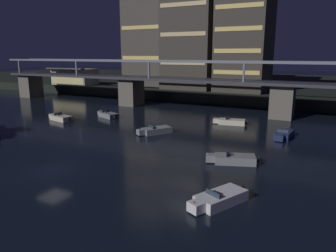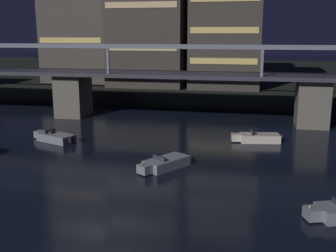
# 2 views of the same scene
# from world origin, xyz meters

# --- Properties ---
(far_riverbank) EXTENTS (240.00, 80.00, 2.20)m
(far_riverbank) POSITION_xyz_m (0.00, 83.92, 1.10)
(far_riverbank) COLOR black
(far_riverbank) RESTS_ON ground
(river_bridge) EXTENTS (96.39, 6.40, 9.38)m
(river_bridge) POSITION_xyz_m (0.00, 35.91, 4.30)
(river_bridge) COLOR #605B51
(river_bridge) RESTS_ON ground
(tower_central) EXTENTS (10.91, 13.40, 23.10)m
(tower_central) POSITION_xyz_m (3.58, 54.83, 13.60)
(tower_central) COLOR #38332D
(tower_central) RESTS_ON far_riverbank
(speedboat_mid_left) EXTENTS (3.78, 4.80, 1.16)m
(speedboat_mid_left) POSITION_xyz_m (1.46, 16.75, 0.41)
(speedboat_mid_left) COLOR gray
(speedboat_mid_left) RESTS_ON ground
(speedboat_mid_center) EXTENTS (5.07, 3.11, 1.16)m
(speedboat_mid_center) POSITION_xyz_m (-11.38, 22.99, 0.41)
(speedboat_mid_center) COLOR gray
(speedboat_mid_center) RESTS_ON ground
(speedboat_mid_right) EXTENTS (5.23, 2.45, 1.16)m
(speedboat_mid_right) POSITION_xyz_m (8.88, 27.01, 0.41)
(speedboat_mid_right) COLOR beige
(speedboat_mid_right) RESTS_ON ground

